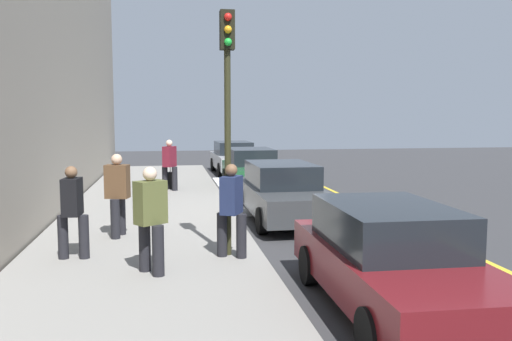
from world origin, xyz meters
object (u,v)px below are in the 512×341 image
object	(u,v)px
pedestrian_navy_coat	(231,208)
rolling_suitcase	(170,180)
parked_car_charcoal	(283,192)
pedestrian_olive_coat	(151,217)
parked_car_silver	(234,157)
parked_car_green	(252,169)
traffic_light_pole	(228,93)
pedestrian_brown_coat	(118,193)
parked_car_maroon	(391,259)
pedestrian_burgundy_coat	(170,163)
pedestrian_black_coat	(73,210)

from	to	relation	value
pedestrian_navy_coat	rolling_suitcase	distance (m)	9.71
parked_car_charcoal	pedestrian_olive_coat	bearing A→B (deg)	-34.13
parked_car_silver	parked_car_charcoal	xyz separation A→B (m)	(11.71, -0.13, 0.00)
parked_car_green	rolling_suitcase	xyz separation A→B (m)	(0.68, -3.06, -0.31)
traffic_light_pole	rolling_suitcase	bearing A→B (deg)	-173.76
pedestrian_brown_coat	traffic_light_pole	distance (m)	3.58
parked_car_maroon	pedestrian_burgundy_coat	xyz separation A→B (m)	(-11.90, -3.05, 0.34)
parked_car_green	pedestrian_navy_coat	bearing A→B (deg)	-10.90
pedestrian_navy_coat	parked_car_maroon	bearing A→B (deg)	35.71
pedestrian_navy_coat	pedestrian_black_coat	xyz separation A→B (m)	(-0.37, -2.89, -0.02)
parked_car_maroon	pedestrian_navy_coat	distance (m)	3.36
parked_car_charcoal	pedestrian_navy_coat	bearing A→B (deg)	-24.52
parked_car_green	pedestrian_brown_coat	xyz separation A→B (m)	(8.23, -4.22, 0.36)
parked_car_silver	rolling_suitcase	size ratio (longest dim) A/B	4.79
parked_car_charcoal	parked_car_maroon	world-z (taller)	same
parked_car_green	parked_car_silver	bearing A→B (deg)	-179.77
parked_car_maroon	pedestrian_burgundy_coat	size ratio (longest dim) A/B	2.61
parked_car_silver	parked_car_charcoal	distance (m)	11.71
rolling_suitcase	pedestrian_brown_coat	bearing A→B (deg)	-8.71
pedestrian_navy_coat	pedestrian_burgundy_coat	bearing A→B (deg)	-173.18
parked_car_silver	pedestrian_brown_coat	bearing A→B (deg)	-17.10
parked_car_silver	parked_car_maroon	size ratio (longest dim) A/B	0.98
parked_car_maroon	parked_car_charcoal	bearing A→B (deg)	-179.00
parked_car_green	pedestrian_olive_coat	world-z (taller)	pedestrian_olive_coat
parked_car_maroon	pedestrian_brown_coat	world-z (taller)	pedestrian_brown_coat
parked_car_green	pedestrian_navy_coat	xyz separation A→B (m)	(10.31, -1.99, 0.32)
pedestrian_black_coat	pedestrian_burgundy_coat	world-z (taller)	pedestrian_burgundy_coat
pedestrian_brown_coat	pedestrian_burgundy_coat	bearing A→B (deg)	170.91
parked_car_silver	pedestrian_olive_coat	world-z (taller)	pedestrian_olive_coat
parked_car_charcoal	rolling_suitcase	world-z (taller)	parked_car_charcoal
pedestrian_burgundy_coat	rolling_suitcase	world-z (taller)	pedestrian_burgundy_coat
parked_car_charcoal	pedestrian_navy_coat	xyz separation A→B (m)	(4.02, -1.84, 0.32)
traffic_light_pole	rolling_suitcase	xyz separation A→B (m)	(-9.46, -1.03, -2.75)
parked_car_silver	parked_car_green	distance (m)	5.42
pedestrian_black_coat	parked_car_green	bearing A→B (deg)	153.89
parked_car_maroon	pedestrian_black_coat	size ratio (longest dim) A/B	2.71
pedestrian_burgundy_coat	pedestrian_black_coat	bearing A→B (deg)	-11.46
pedestrian_black_coat	pedestrian_olive_coat	bearing A→B (deg)	50.61
parked_car_charcoal	pedestrian_navy_coat	world-z (taller)	pedestrian_navy_coat
parked_car_maroon	parked_car_silver	bearing A→B (deg)	179.96
pedestrian_black_coat	pedestrian_burgundy_coat	xyz separation A→B (m)	(-8.82, 1.79, 0.03)
parked_car_charcoal	pedestrian_brown_coat	world-z (taller)	pedestrian_brown_coat
parked_car_maroon	pedestrian_olive_coat	world-z (taller)	pedestrian_olive_coat
parked_car_silver	traffic_light_pole	distance (m)	15.88
pedestrian_brown_coat	pedestrian_navy_coat	bearing A→B (deg)	47.04
parked_car_maroon	parked_car_green	bearing A→B (deg)	179.85
parked_car_charcoal	rolling_suitcase	xyz separation A→B (m)	(-5.61, -2.91, -0.31)
pedestrian_black_coat	pedestrian_navy_coat	bearing A→B (deg)	82.66
parked_car_maroon	pedestrian_black_coat	xyz separation A→B (m)	(-3.09, -4.84, 0.31)
parked_car_green	pedestrian_black_coat	bearing A→B (deg)	-26.11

